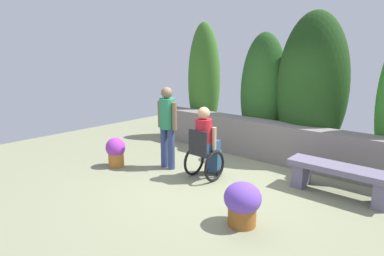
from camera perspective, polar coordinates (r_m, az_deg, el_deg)
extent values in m
plane|color=gray|center=(5.81, 4.85, -9.65)|extent=(11.36, 11.36, 0.00)
cube|color=slate|center=(7.11, 13.40, -2.23)|extent=(6.23, 0.48, 0.83)
ellipsoid|color=#386C25|center=(8.73, 2.12, 8.31)|extent=(0.96, 0.67, 3.07)
ellipsoid|color=#25511E|center=(7.72, 12.50, 6.18)|extent=(1.13, 0.79, 2.74)
ellipsoid|color=#1E4017|center=(7.15, 20.43, 6.65)|extent=(1.47, 1.03, 3.10)
cube|color=slate|center=(5.93, 18.80, -7.79)|extent=(0.20, 0.39, 0.40)
cube|color=slate|center=(5.63, 30.71, -10.09)|extent=(0.20, 0.39, 0.40)
cube|color=slate|center=(5.66, 24.82, -6.62)|extent=(1.60, 0.46, 0.10)
cube|color=black|center=(5.85, 2.18, -4.28)|extent=(0.40, 0.40, 0.06)
cube|color=black|center=(5.65, 1.04, -2.46)|extent=(0.40, 0.04, 0.40)
cube|color=black|center=(6.21, 4.02, -7.15)|extent=(0.28, 0.12, 0.03)
torus|color=black|center=(6.06, 0.39, -5.83)|extent=(0.05, 0.56, 0.56)
torus|color=black|center=(5.78, 4.02, -6.82)|extent=(0.05, 0.56, 0.56)
cylinder|color=black|center=(6.26, 2.60, -7.46)|extent=(0.03, 0.10, 0.10)
cylinder|color=black|center=(6.10, 4.67, -8.05)|extent=(0.03, 0.10, 0.10)
cube|color=#2C4F72|center=(5.89, 2.80, -3.04)|extent=(0.30, 0.40, 0.16)
cube|color=#2C4F72|center=(6.14, 3.93, -5.75)|extent=(0.26, 0.14, 0.43)
cylinder|color=red|center=(5.74, 2.08, -0.89)|extent=(0.30, 0.30, 0.50)
cylinder|color=tan|center=(5.92, 1.02, -1.25)|extent=(0.08, 0.08, 0.40)
cylinder|color=tan|center=(5.69, 3.94, -1.86)|extent=(0.08, 0.08, 0.40)
sphere|color=tan|center=(5.66, 2.11, 2.66)|extent=(0.22, 0.22, 0.22)
cylinder|color=navy|center=(6.49, -4.96, -3.44)|extent=(0.14, 0.14, 0.81)
cylinder|color=navy|center=(6.35, -3.71, -3.78)|extent=(0.14, 0.14, 0.81)
cylinder|color=#2C8254|center=(6.26, -4.45, 2.58)|extent=(0.30, 0.30, 0.59)
cylinder|color=brown|center=(6.41, -5.70, 2.52)|extent=(0.09, 0.09, 0.53)
cylinder|color=brown|center=(6.13, -3.14, 2.09)|extent=(0.09, 0.09, 0.53)
sphere|color=brown|center=(6.20, -4.52, 6.27)|extent=(0.22, 0.22, 0.22)
cylinder|color=#AF6A2B|center=(6.74, -13.31, -5.46)|extent=(0.31, 0.31, 0.29)
ellipsoid|color=#1E461E|center=(6.68, -13.39, -3.87)|extent=(0.34, 0.34, 0.14)
ellipsoid|color=purple|center=(6.66, -13.42, -3.38)|extent=(0.39, 0.39, 0.40)
cylinder|color=brown|center=(4.48, 8.86, -15.06)|extent=(0.38, 0.38, 0.27)
ellipsoid|color=#19541C|center=(4.39, 8.95, -12.89)|extent=(0.42, 0.42, 0.15)
ellipsoid|color=#6941B9|center=(4.37, 8.97, -12.15)|extent=(0.50, 0.50, 0.42)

